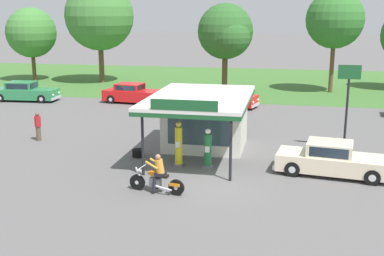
{
  "coord_description": "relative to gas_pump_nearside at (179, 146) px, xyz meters",
  "views": [
    {
      "loc": [
        2.87,
        -18.65,
        6.92
      ],
      "look_at": [
        -1.6,
        3.63,
        1.4
      ],
      "focal_mm": 44.71,
      "sensor_mm": 36.0,
      "label": 1
    }
  ],
  "objects": [
    {
      "name": "ground_plane",
      "position": [
        1.88,
        -1.92,
        -0.96
      ],
      "size": [
        300.0,
        300.0,
        0.0
      ],
      "primitive_type": "plane",
      "color": "#5B5959"
    },
    {
      "name": "grass_verge_strip",
      "position": [
        1.88,
        28.08,
        -0.96
      ],
      "size": [
        120.0,
        24.0,
        0.01
      ],
      "primitive_type": "cube",
      "color": "#3D6B2D",
      "rests_on": "ground"
    },
    {
      "name": "service_station_kiosk",
      "position": [
        0.68,
        3.02,
        0.79
      ],
      "size": [
        4.7,
        7.45,
        3.46
      ],
      "color": "silver",
      "rests_on": "ground"
    },
    {
      "name": "gas_pump_nearside",
      "position": [
        0.0,
        0.0,
        0.0
      ],
      "size": [
        0.44,
        0.44,
        2.09
      ],
      "color": "slate",
      "rests_on": "ground"
    },
    {
      "name": "gas_pump_offside",
      "position": [
        1.36,
        -0.0,
        -0.13
      ],
      "size": [
        0.44,
        0.44,
        1.83
      ],
      "color": "slate",
      "rests_on": "ground"
    },
    {
      "name": "motorcycle_with_rider",
      "position": [
        -0.06,
        -3.49,
        -0.31
      ],
      "size": [
        2.31,
        0.74,
        1.58
      ],
      "color": "black",
      "rests_on": "ground"
    },
    {
      "name": "featured_classic_sedan",
      "position": [
        6.84,
        0.09,
        -0.3
      ],
      "size": [
        5.13,
        2.39,
        1.47
      ],
      "color": "beige",
      "rests_on": "ground"
    },
    {
      "name": "parked_car_back_row_centre_right",
      "position": [
        -15.81,
        13.86,
        -0.26
      ],
      "size": [
        5.34,
        2.15,
        1.53
      ],
      "color": "#2D844C",
      "rests_on": "ground"
    },
    {
      "name": "parked_car_back_row_far_left",
      "position": [
        -0.11,
        14.74,
        -0.3
      ],
      "size": [
        5.72,
        3.01,
        1.44
      ],
      "color": "red",
      "rests_on": "ground"
    },
    {
      "name": "parked_car_second_row_spare",
      "position": [
        -6.95,
        14.76,
        -0.27
      ],
      "size": [
        5.2,
        2.41,
        1.5
      ],
      "color": "red",
      "rests_on": "ground"
    },
    {
      "name": "bystander_chatting_near_pumps",
      "position": [
        -8.57,
        2.79,
        -0.12
      ],
      "size": [
        0.34,
        0.34,
        1.6
      ],
      "color": "brown",
      "rests_on": "ground"
    },
    {
      "name": "tree_oak_far_right",
      "position": [
        -13.8,
        24.94,
        5.47
      ],
      "size": [
        6.73,
        6.73,
        9.92
      ],
      "color": "brown",
      "rests_on": "ground"
    },
    {
      "name": "tree_oak_centre",
      "position": [
        8.54,
        23.04,
        5.32
      ],
      "size": [
        4.96,
        4.96,
        8.78
      ],
      "color": "brown",
      "rests_on": "ground"
    },
    {
      "name": "tree_oak_right",
      "position": [
        -0.54,
        20.99,
        4.21
      ],
      "size": [
        4.8,
        4.96,
        7.71
      ],
      "color": "brown",
      "rests_on": "ground"
    },
    {
      "name": "tree_oak_distant_spare",
      "position": [
        -20.93,
        24.88,
        3.83
      ],
      "size": [
        5.03,
        5.03,
        7.41
      ],
      "color": "brown",
      "rests_on": "ground"
    },
    {
      "name": "roadside_pole_sign",
      "position": [
        7.76,
        4.09,
        2.06
      ],
      "size": [
        1.1,
        0.12,
        4.39
      ],
      "color": "black",
      "rests_on": "ground"
    },
    {
      "name": "spare_tire_stack",
      "position": [
        -2.27,
        0.98,
        -0.78
      ],
      "size": [
        0.6,
        0.6,
        0.36
      ],
      "color": "black",
      "rests_on": "ground"
    }
  ]
}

